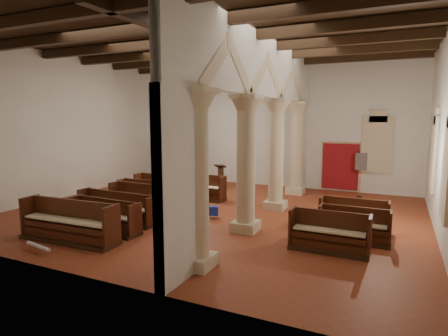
% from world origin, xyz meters
% --- Properties ---
extents(floor, '(14.00, 14.00, 0.00)m').
position_xyz_m(floor, '(0.00, 0.00, 0.00)').
color(floor, brown).
rests_on(floor, ground).
extents(ceiling, '(14.00, 14.00, 0.00)m').
position_xyz_m(ceiling, '(0.00, 0.00, 6.00)').
color(ceiling, '#2F200F').
rests_on(ceiling, wall_back).
extents(wall_back, '(14.00, 0.02, 6.00)m').
position_xyz_m(wall_back, '(0.00, 6.00, 3.00)').
color(wall_back, beige).
rests_on(wall_back, floor).
extents(wall_front, '(14.00, 0.02, 6.00)m').
position_xyz_m(wall_front, '(0.00, -6.00, 3.00)').
color(wall_front, beige).
rests_on(wall_front, floor).
extents(wall_left, '(0.02, 12.00, 6.00)m').
position_xyz_m(wall_left, '(-7.00, 0.00, 3.00)').
color(wall_left, beige).
rests_on(wall_left, floor).
extents(wall_right, '(0.02, 12.00, 6.00)m').
position_xyz_m(wall_right, '(7.00, 0.00, 3.00)').
color(wall_right, beige).
rests_on(wall_right, floor).
extents(ceiling_beams, '(13.80, 11.80, 0.30)m').
position_xyz_m(ceiling_beams, '(0.00, 0.00, 5.82)').
color(ceiling_beams, '#301D0F').
rests_on(ceiling_beams, wall_back).
extents(arcade, '(0.90, 11.90, 6.00)m').
position_xyz_m(arcade, '(1.80, 0.00, 3.56)').
color(arcade, beige).
rests_on(arcade, floor).
extents(window_right_b, '(0.03, 1.00, 2.20)m').
position_xyz_m(window_right_b, '(6.98, 2.50, 2.20)').
color(window_right_b, '#39815F').
rests_on(window_right_b, wall_right).
extents(window_back, '(1.00, 0.03, 2.20)m').
position_xyz_m(window_back, '(5.00, 5.98, 2.20)').
color(window_back, '#39815F').
rests_on(window_back, wall_back).
extents(pipe_organ, '(2.10, 0.85, 4.40)m').
position_xyz_m(pipe_organ, '(-4.50, 5.50, 1.37)').
color(pipe_organ, '#301D0F').
rests_on(pipe_organ, floor).
extents(lectern, '(0.51, 0.52, 1.22)m').
position_xyz_m(lectern, '(-1.67, 4.02, 0.51)').
color(lectern, '#392012').
rests_on(lectern, floor).
extents(dossal_curtain, '(1.80, 0.07, 2.17)m').
position_xyz_m(dossal_curtain, '(3.50, 5.92, 1.17)').
color(dossal_curtain, '#A01A11').
rests_on(dossal_curtain, floor).
extents(processional_banner, '(0.47, 0.60, 2.06)m').
position_xyz_m(processional_banner, '(4.47, 4.94, 0.75)').
color(processional_banner, '#301D0F').
rests_on(processional_banner, floor).
extents(hymnal_box_a, '(0.39, 0.33, 0.35)m').
position_xyz_m(hymnal_box_a, '(-0.99, -4.29, 0.28)').
color(hymnal_box_a, navy).
rests_on(hymnal_box_a, floor).
extents(hymnal_box_b, '(0.28, 0.23, 0.28)m').
position_xyz_m(hymnal_box_b, '(-1.46, -1.71, 0.24)').
color(hymnal_box_b, navy).
rests_on(hymnal_box_b, floor).
extents(hymnal_box_c, '(0.38, 0.35, 0.31)m').
position_xyz_m(hymnal_box_c, '(0.28, -0.61, 0.25)').
color(hymnal_box_c, navy).
rests_on(hymnal_box_c, floor).
extents(tube_heater_a, '(1.00, 0.27, 0.10)m').
position_xyz_m(tube_heater_a, '(-2.34, -5.40, 0.16)').
color(tube_heater_a, white).
rests_on(tube_heater_a, floor).
extents(tube_heater_b, '(0.91, 0.43, 0.09)m').
position_xyz_m(tube_heater_b, '(-1.49, -3.85, 0.16)').
color(tube_heater_b, white).
rests_on(tube_heater_b, floor).
extents(nave_pew_0, '(3.04, 0.89, 1.15)m').
position_xyz_m(nave_pew_0, '(-2.29, -4.44, 0.38)').
color(nave_pew_0, '#301D0F').
rests_on(nave_pew_0, floor).
extents(nave_pew_1, '(2.48, 0.76, 0.98)m').
position_xyz_m(nave_pew_1, '(-2.03, -3.35, 0.32)').
color(nave_pew_1, '#301D0F').
rests_on(nave_pew_1, floor).
extents(nave_pew_2, '(3.01, 0.79, 0.98)m').
position_xyz_m(nave_pew_2, '(-2.44, -2.36, 0.32)').
color(nave_pew_2, '#301D0F').
rests_on(nave_pew_2, floor).
extents(nave_pew_3, '(2.84, 0.84, 1.09)m').
position_xyz_m(nave_pew_3, '(-2.00, -1.36, 0.36)').
color(nave_pew_3, '#301D0F').
rests_on(nave_pew_3, floor).
extents(nave_pew_4, '(2.77, 0.82, 1.02)m').
position_xyz_m(nave_pew_4, '(-2.53, -0.29, 0.34)').
color(nave_pew_4, '#301D0F').
rests_on(nave_pew_4, floor).
extents(nave_pew_5, '(3.18, 0.90, 1.03)m').
position_xyz_m(nave_pew_5, '(-2.62, 0.96, 0.34)').
color(nave_pew_5, '#301D0F').
rests_on(nave_pew_5, floor).
extents(nave_pew_6, '(3.25, 0.77, 1.04)m').
position_xyz_m(nave_pew_6, '(-2.05, 1.72, 0.34)').
color(nave_pew_6, '#301D0F').
rests_on(nave_pew_6, floor).
extents(aisle_pew_0, '(2.01, 0.71, 1.03)m').
position_xyz_m(aisle_pew_0, '(4.38, -2.18, 0.35)').
color(aisle_pew_0, '#301D0F').
rests_on(aisle_pew_0, floor).
extents(aisle_pew_1, '(1.91, 0.64, 0.96)m').
position_xyz_m(aisle_pew_1, '(4.88, -1.13, 0.32)').
color(aisle_pew_1, '#301D0F').
rests_on(aisle_pew_1, floor).
extents(aisle_pew_2, '(2.01, 0.68, 0.99)m').
position_xyz_m(aisle_pew_2, '(4.76, -0.17, 0.33)').
color(aisle_pew_2, '#301D0F').
rests_on(aisle_pew_2, floor).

